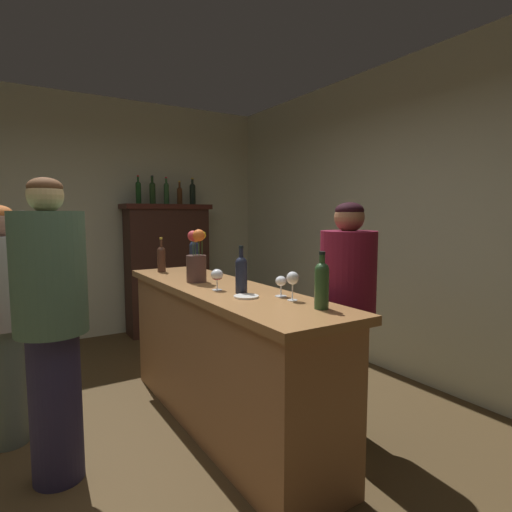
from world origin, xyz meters
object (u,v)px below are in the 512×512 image
wine_bottle_malbec (241,273)px  display_bottle_right (193,193)px  display_cabinet (168,266)px  wine_bottle_syrah (322,283)px  display_bottle_left (138,191)px  display_bottle_midright (180,195)px  display_bottle_center (166,192)px  flower_arrangement (196,258)px  patron_redhead (28,299)px  patron_in_navy (2,313)px  patron_tall (52,320)px  cheese_plate (246,297)px  bartender (347,312)px  wine_glass_front (293,279)px  bar_counter (222,356)px  wine_glass_mid (217,276)px  wine_bottle_riesling (194,255)px  wine_glass_rear (281,282)px  wine_bottle_pinot (161,258)px  display_bottle_midleft (152,192)px

wine_bottle_malbec → display_bottle_right: (0.86, 2.74, 0.64)m
display_cabinet → wine_bottle_syrah: 3.37m
display_bottle_left → display_bottle_midright: 0.52m
display_bottle_center → flower_arrangement: bearing=-104.7°
patron_redhead → patron_in_navy: bearing=-44.9°
flower_arrangement → display_bottle_center: display_bottle_center is taller
display_bottle_right → patron_redhead: (-1.98, -1.39, -0.92)m
wine_bottle_malbec → patron_tall: size_ratio=0.18×
cheese_plate → display_bottle_midright: display_bottle_midright is taller
bartender → wine_glass_front: bearing=15.7°
display_bottle_right → bar_counter: bearing=-109.2°
display_bottle_center → display_bottle_midright: 0.17m
bar_counter → wine_glass_mid: wine_glass_mid is taller
display_cabinet → flower_arrangement: display_cabinet is taller
display_cabinet → display_bottle_center: 0.92m
wine_bottle_riesling → wine_glass_front: size_ratio=1.92×
wine_glass_front → cheese_plate: size_ratio=1.12×
wine_glass_rear → patron_redhead: 2.03m
cheese_plate → flower_arrangement: bearing=91.6°
wine_bottle_pinot → wine_glass_mid: bearing=-89.0°
wine_bottle_malbec → patron_in_navy: size_ratio=0.19×
wine_glass_mid → display_bottle_midright: size_ratio=0.48×
display_bottle_midright → patron_in_navy: size_ratio=0.19×
bartender → patron_tall: bearing=-6.9°
cheese_plate → display_bottle_midright: size_ratio=0.51×
bar_counter → patron_tall: (-1.06, -0.05, 0.42)m
display_bottle_center → bar_counter: bearing=-101.7°
wine_glass_rear → display_bottle_midright: size_ratio=0.43×
wine_bottle_pinot → wine_glass_mid: 1.03m
display_bottle_midright → bartender: size_ratio=0.19×
wine_bottle_syrah → wine_glass_rear: bearing=88.9°
wine_glass_mid → cheese_plate: (0.04, -0.31, -0.09)m
wine_bottle_riesling → display_bottle_midleft: display_bottle_midleft is taller
flower_arrangement → patron_redhead: 1.37m
cheese_plate → wine_bottle_malbec: bearing=71.7°
wine_bottle_pinot → wine_glass_front: (0.24, -1.55, 0.00)m
cheese_plate → display_bottle_left: (0.21, 2.88, 0.76)m
wine_bottle_malbec → wine_glass_front: wine_bottle_malbec is taller
display_cabinet → display_bottle_midright: (0.18, 0.00, 0.89)m
display_bottle_left → display_bottle_right: (0.70, -0.00, 0.00)m
wine_glass_mid → patron_redhead: size_ratio=0.09×
display_bottle_left → display_bottle_right: same height
flower_arrangement → display_bottle_right: bearing=67.2°
bar_counter → display_cabinet: 2.54m
wine_bottle_pinot → display_bottle_right: 1.93m
wine_bottle_malbec → bartender: bartender is taller
flower_arrangement → patron_tall: patron_tall is taller
wine_bottle_riesling → display_bottle_left: display_bottle_left is taller
display_bottle_midleft → bartender: size_ratio=0.22×
wine_bottle_riesling → bartender: (0.52, -1.26, -0.29)m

